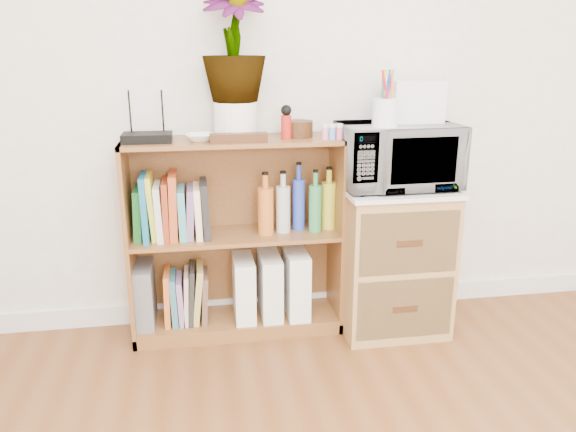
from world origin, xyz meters
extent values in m
cube|color=white|center=(0.00, 2.24, 0.05)|extent=(4.00, 0.02, 0.10)
cube|color=brown|center=(-0.35, 2.10, 0.47)|extent=(1.00, 0.30, 0.95)
cube|color=#9E7542|center=(0.40, 2.02, 0.35)|extent=(0.50, 0.45, 0.70)
imported|color=silver|center=(0.40, 2.02, 0.87)|extent=(0.54, 0.38, 0.29)
cylinder|color=white|center=(0.30, 1.94, 1.07)|extent=(0.11, 0.11, 0.12)
cube|color=white|center=(0.49, 2.09, 1.11)|extent=(0.24, 0.20, 0.19)
cube|color=black|center=(-0.73, 2.08, 0.97)|extent=(0.21, 0.15, 0.04)
imported|color=white|center=(-0.50, 2.07, 0.97)|extent=(0.13, 0.13, 0.03)
cylinder|color=white|center=(-0.34, 2.12, 1.03)|extent=(0.19, 0.19, 0.16)
imported|color=#3B702C|center=(-0.34, 2.12, 1.36)|extent=(0.28, 0.28, 0.49)
cube|color=#34180E|center=(-0.33, 2.00, 0.97)|extent=(0.25, 0.06, 0.04)
cylinder|color=#B41E16|center=(-0.11, 2.06, 1.00)|extent=(0.05, 0.05, 0.11)
cylinder|color=#34180E|center=(-0.05, 2.11, 0.99)|extent=(0.13, 0.13, 0.07)
cube|color=pink|center=(0.09, 2.01, 0.98)|extent=(0.11, 0.04, 0.06)
cube|color=slate|center=(-0.79, 2.10, 0.22)|extent=(0.09, 0.24, 0.30)
cube|color=white|center=(-0.32, 2.09, 0.22)|extent=(0.10, 0.24, 0.31)
cube|color=white|center=(-0.19, 2.09, 0.23)|extent=(0.10, 0.25, 0.31)
cube|color=white|center=(-0.06, 2.09, 0.23)|extent=(0.10, 0.26, 0.33)
cube|color=#1B6824|center=(-0.79, 2.10, 0.62)|extent=(0.04, 0.20, 0.24)
cube|color=#186795|center=(-0.76, 2.10, 0.65)|extent=(0.03, 0.20, 0.30)
cube|color=yellow|center=(-0.73, 2.10, 0.65)|extent=(0.04, 0.20, 0.30)
cube|color=silver|center=(-0.70, 2.10, 0.63)|extent=(0.04, 0.20, 0.26)
cube|color=#9B351A|center=(-0.67, 2.10, 0.64)|extent=(0.03, 0.20, 0.27)
cube|color=#C04C22|center=(-0.63, 2.10, 0.65)|extent=(0.04, 0.20, 0.30)
cube|color=teal|center=(-0.59, 2.10, 0.62)|extent=(0.03, 0.20, 0.23)
cube|color=slate|center=(-0.56, 2.10, 0.62)|extent=(0.05, 0.20, 0.24)
cube|color=#FFEEC6|center=(-0.52, 2.10, 0.62)|extent=(0.03, 0.20, 0.24)
cube|color=#242424|center=(-0.49, 2.10, 0.63)|extent=(0.04, 0.20, 0.26)
cylinder|color=orange|center=(-0.21, 2.10, 0.64)|extent=(0.07, 0.07, 0.29)
cylinder|color=silver|center=(-0.12, 2.10, 0.64)|extent=(0.07, 0.07, 0.29)
cylinder|color=blue|center=(-0.04, 2.10, 0.66)|extent=(0.06, 0.06, 0.32)
cylinder|color=#389A56|center=(0.03, 2.10, 0.64)|extent=(0.06, 0.06, 0.29)
cylinder|color=gold|center=(0.10, 2.10, 0.65)|extent=(0.07, 0.07, 0.29)
cube|color=orange|center=(-0.69, 2.10, 0.20)|extent=(0.03, 0.19, 0.26)
cube|color=teal|center=(-0.66, 2.10, 0.19)|extent=(0.03, 0.19, 0.24)
cube|color=#9A70A8|center=(-0.62, 2.10, 0.18)|extent=(0.03, 0.19, 0.22)
cube|color=beige|center=(-0.60, 2.10, 0.19)|extent=(0.03, 0.19, 0.25)
cube|color=#252525|center=(-0.57, 2.10, 0.21)|extent=(0.04, 0.19, 0.28)
cube|color=tan|center=(-0.54, 2.10, 0.21)|extent=(0.06, 0.19, 0.28)
cube|color=brown|center=(-0.51, 2.10, 0.19)|extent=(0.04, 0.19, 0.24)
camera|label=1|loc=(-0.52, -0.43, 1.35)|focal=35.00mm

